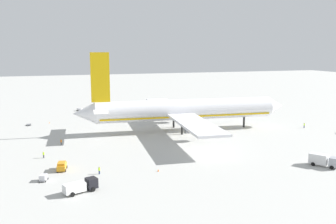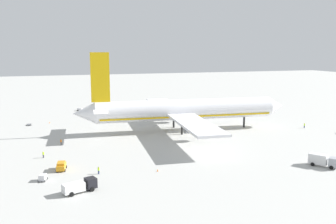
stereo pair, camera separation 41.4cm
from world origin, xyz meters
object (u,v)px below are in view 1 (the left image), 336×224
object	(u,v)px
service_truck_1	(323,160)
ground_worker_2	(304,125)
baggage_cart_2	(43,177)
service_truck_3	(81,186)
service_van	(62,166)
airliner	(183,110)
traffic_cone_0	(158,170)
baggage_cart_0	(29,125)
traffic_cone_2	(49,123)
ground_worker_0	(61,142)
baggage_cart_1	(80,109)
traffic_cone_1	(253,111)
ground_worker_3	(99,170)
ground_worker_1	(44,155)

from	to	relation	value
service_truck_1	ground_worker_2	distance (m)	45.07
baggage_cart_2	ground_worker_2	size ratio (longest dim) A/B	1.68
service_truck_3	service_van	bearing A→B (deg)	101.15
airliner	traffic_cone_0	world-z (taller)	airliner
baggage_cart_0	traffic_cone_2	xyz separation A→B (m)	(7.24, 1.78, 0.01)
baggage_cart_0	ground_worker_0	distance (m)	34.69
baggage_cart_1	traffic_cone_1	distance (m)	78.22
ground_worker_3	traffic_cone_2	bearing A→B (deg)	98.93
service_truck_1	traffic_cone_2	distance (m)	97.13
baggage_cart_2	ground_worker_2	bearing A→B (deg)	17.08
service_truck_3	airliner	bearing A→B (deg)	49.99
ground_worker_2	ground_worker_3	bearing A→B (deg)	-160.84
airliner	baggage_cart_1	bearing A→B (deg)	119.43
traffic_cone_2	ground_worker_0	bearing A→B (deg)	-85.12
service_truck_3	service_van	xyz separation A→B (m)	(-2.97, 15.04, -0.29)
service_truck_3	baggage_cart_0	distance (m)	72.84
baggage_cart_0	traffic_cone_2	world-z (taller)	traffic_cone_2
traffic_cone_0	service_truck_3	bearing A→B (deg)	-157.98
ground_worker_2	traffic_cone_1	world-z (taller)	ground_worker_2
airliner	traffic_cone_0	size ratio (longest dim) A/B	135.41
traffic_cone_1	traffic_cone_2	world-z (taller)	same
baggage_cart_1	service_van	bearing A→B (deg)	-97.64
ground_worker_0	ground_worker_2	size ratio (longest dim) A/B	0.98
ground_worker_1	traffic_cone_0	bearing A→B (deg)	-37.83
baggage_cart_2	traffic_cone_2	xyz separation A→B (m)	(1.86, 64.49, -0.47)
traffic_cone_1	ground_worker_2	bearing A→B (deg)	-90.63
ground_worker_1	ground_worker_2	world-z (taller)	ground_worker_2
ground_worker_1	service_truck_1	bearing A→B (deg)	-24.01
ground_worker_0	traffic_cone_0	world-z (taller)	ground_worker_0
service_truck_1	ground_worker_0	xyz separation A→B (m)	(-58.56, 40.21, -0.71)
service_truck_1	ground_worker_0	bearing A→B (deg)	145.52
baggage_cart_2	ground_worker_0	bearing A→B (deg)	80.70
service_truck_1	ground_worker_1	distance (m)	69.38
baggage_cart_0	ground_worker_1	distance (m)	45.46
ground_worker_2	service_truck_3	bearing A→B (deg)	-155.99
baggage_cart_0	ground_worker_0	size ratio (longest dim) A/B	1.84
ground_worker_2	baggage_cart_0	bearing A→B (deg)	159.12
service_truck_3	traffic_cone_1	distance (m)	108.29
service_van	ground_worker_0	bearing A→B (deg)	88.10
traffic_cone_0	baggage_cart_2	bearing A→B (deg)	175.89
traffic_cone_2	ground_worker_2	bearing A→B (deg)	-23.46
baggage_cart_2	ground_worker_2	world-z (taller)	ground_worker_2
service_van	baggage_cart_2	size ratio (longest dim) A/B	1.44
baggage_cart_2	traffic_cone_1	size ratio (longest dim) A/B	5.40
baggage_cart_1	traffic_cone_1	world-z (taller)	baggage_cart_1
ground_worker_3	service_truck_1	bearing A→B (deg)	-12.32
baggage_cart_1	traffic_cone_0	size ratio (longest dim) A/B	5.38
baggage_cart_0	traffic_cone_0	world-z (taller)	traffic_cone_0
service_truck_1	baggage_cart_1	xyz separation A→B (m)	(-48.06, 100.69, -0.92)
baggage_cart_2	service_truck_3	bearing A→B (deg)	-52.19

